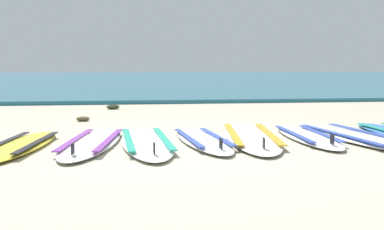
{
  "coord_description": "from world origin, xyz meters",
  "views": [
    {
      "loc": [
        -0.55,
        -5.01,
        0.92
      ],
      "look_at": [
        0.24,
        1.05,
        0.25
      ],
      "focal_mm": 40.75,
      "sensor_mm": 36.0,
      "label": 1
    }
  ],
  "objects_px": {
    "surfboard_2": "(21,145)",
    "surfboard_4": "(146,142)",
    "surfboard_3": "(93,142)",
    "surfboard_7": "(307,136)",
    "surfboard_5": "(202,140)",
    "surfboard_6": "(251,136)",
    "surfboard_8": "(354,136)"
  },
  "relations": [
    {
      "from": "surfboard_2",
      "to": "surfboard_4",
      "type": "height_order",
      "value": "same"
    },
    {
      "from": "surfboard_5",
      "to": "surfboard_4",
      "type": "bearing_deg",
      "value": -177.03
    },
    {
      "from": "surfboard_2",
      "to": "surfboard_3",
      "type": "relative_size",
      "value": 0.92
    },
    {
      "from": "surfboard_8",
      "to": "surfboard_4",
      "type": "bearing_deg",
      "value": -178.75
    },
    {
      "from": "surfboard_3",
      "to": "surfboard_4",
      "type": "height_order",
      "value": "same"
    },
    {
      "from": "surfboard_5",
      "to": "surfboard_8",
      "type": "height_order",
      "value": "same"
    },
    {
      "from": "surfboard_4",
      "to": "surfboard_6",
      "type": "height_order",
      "value": "same"
    },
    {
      "from": "surfboard_3",
      "to": "surfboard_7",
      "type": "distance_m",
      "value": 2.7
    },
    {
      "from": "surfboard_4",
      "to": "surfboard_6",
      "type": "relative_size",
      "value": 0.9
    },
    {
      "from": "surfboard_2",
      "to": "surfboard_4",
      "type": "distance_m",
      "value": 1.42
    },
    {
      "from": "surfboard_3",
      "to": "surfboard_6",
      "type": "height_order",
      "value": "same"
    },
    {
      "from": "surfboard_5",
      "to": "surfboard_7",
      "type": "distance_m",
      "value": 1.38
    },
    {
      "from": "surfboard_3",
      "to": "surfboard_7",
      "type": "xyz_separation_m",
      "value": [
        2.7,
        0.1,
        0.0
      ]
    },
    {
      "from": "surfboard_6",
      "to": "surfboard_7",
      "type": "height_order",
      "value": "same"
    },
    {
      "from": "surfboard_4",
      "to": "surfboard_7",
      "type": "relative_size",
      "value": 1.19
    },
    {
      "from": "surfboard_4",
      "to": "surfboard_5",
      "type": "height_order",
      "value": "same"
    },
    {
      "from": "surfboard_2",
      "to": "surfboard_3",
      "type": "bearing_deg",
      "value": 6.13
    },
    {
      "from": "surfboard_2",
      "to": "surfboard_5",
      "type": "distance_m",
      "value": 2.11
    },
    {
      "from": "surfboard_6",
      "to": "surfboard_8",
      "type": "bearing_deg",
      "value": -7.46
    },
    {
      "from": "surfboard_2",
      "to": "surfboard_8",
      "type": "xyz_separation_m",
      "value": [
        4.09,
        0.11,
        0.0
      ]
    },
    {
      "from": "surfboard_6",
      "to": "surfboard_7",
      "type": "bearing_deg",
      "value": -7.4
    },
    {
      "from": "surfboard_6",
      "to": "surfboard_8",
      "type": "relative_size",
      "value": 1.02
    },
    {
      "from": "surfboard_3",
      "to": "surfboard_5",
      "type": "height_order",
      "value": "same"
    },
    {
      "from": "surfboard_2",
      "to": "surfboard_6",
      "type": "distance_m",
      "value": 2.79
    },
    {
      "from": "surfboard_5",
      "to": "surfboard_2",
      "type": "bearing_deg",
      "value": -177.66
    },
    {
      "from": "surfboard_3",
      "to": "surfboard_6",
      "type": "xyz_separation_m",
      "value": [
        1.98,
        0.2,
        -0.0
      ]
    },
    {
      "from": "surfboard_2",
      "to": "surfboard_8",
      "type": "height_order",
      "value": "same"
    },
    {
      "from": "surfboard_4",
      "to": "surfboard_7",
      "type": "bearing_deg",
      "value": 3.8
    },
    {
      "from": "surfboard_2",
      "to": "surfboard_7",
      "type": "height_order",
      "value": "same"
    },
    {
      "from": "surfboard_2",
      "to": "surfboard_7",
      "type": "distance_m",
      "value": 3.49
    },
    {
      "from": "surfboard_6",
      "to": "surfboard_5",
      "type": "bearing_deg",
      "value": -163.6
    },
    {
      "from": "surfboard_8",
      "to": "surfboard_3",
      "type": "bearing_deg",
      "value": -179.59
    }
  ]
}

